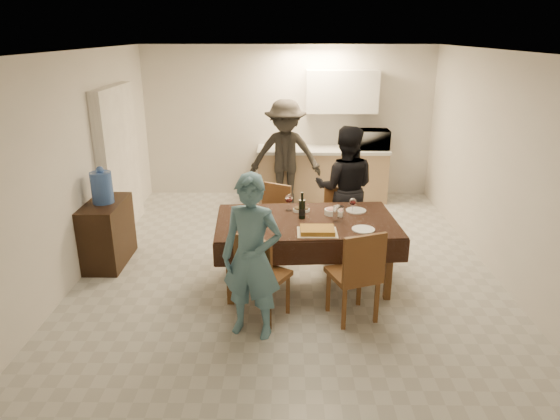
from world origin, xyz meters
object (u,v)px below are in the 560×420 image
at_px(water_pitcher, 338,214).
at_px(microwave, 371,139).
at_px(savoury_tart, 317,230).
at_px(wine_bottle, 302,205).
at_px(person_near, 252,258).
at_px(water_jug, 102,188).
at_px(person_far, 345,188).
at_px(console, 108,233).
at_px(person_kitchen, 285,155).
at_px(dining_table, 306,223).

distance_m(water_pitcher, microwave, 3.29).
xyz_separation_m(water_pitcher, savoury_tart, (-0.25, -0.33, -0.06)).
relative_size(wine_bottle, person_near, 0.19).
xyz_separation_m(water_jug, person_near, (1.93, -1.56, -0.20)).
distance_m(water_pitcher, savoury_tart, 0.42).
bearing_deg(person_far, microwave, -99.71).
bearing_deg(console, person_near, -38.88).
height_order(water_jug, wine_bottle, water_jug).
distance_m(person_far, person_kitchen, 1.80).
distance_m(dining_table, microwave, 3.36).
bearing_deg(dining_table, person_kitchen, 91.37).
bearing_deg(dining_table, person_far, 58.42).
height_order(dining_table, console, console).
bearing_deg(person_near, water_pitcher, 64.16).
bearing_deg(water_jug, person_near, -38.88).
xyz_separation_m(wine_bottle, microwave, (1.27, 3.07, 0.13)).
bearing_deg(console, person_kitchen, 43.97).
bearing_deg(water_jug, microwave, 35.17).
bearing_deg(wine_bottle, savoury_tart, -70.77).
relative_size(dining_table, wine_bottle, 6.77).
xyz_separation_m(dining_table, water_pitcher, (0.35, -0.05, 0.13)).
bearing_deg(microwave, person_near, 67.02).
height_order(dining_table, person_near, person_near).
relative_size(person_near, person_kitchen, 0.90).
height_order(savoury_tart, person_kitchen, person_kitchen).
height_order(wine_bottle, person_kitchen, person_kitchen).
height_order(water_jug, water_pitcher, water_jug).
height_order(water_pitcher, person_kitchen, person_kitchen).
bearing_deg(person_near, person_far, 78.50).
bearing_deg(water_jug, dining_table, -11.59).
bearing_deg(console, wine_bottle, -10.68).
distance_m(dining_table, wine_bottle, 0.20).
bearing_deg(person_kitchen, water_jug, -136.03).
relative_size(water_jug, wine_bottle, 1.25).
bearing_deg(person_near, person_kitchen, 101.49).
distance_m(water_pitcher, person_kitchen, 2.78).
relative_size(console, water_jug, 2.26).
bearing_deg(wine_bottle, console, 169.32).
bearing_deg(console, water_pitcher, -11.16).
xyz_separation_m(dining_table, console, (-2.48, 0.51, -0.35)).
bearing_deg(microwave, wine_bottle, 67.55).
height_order(person_far, person_kitchen, person_kitchen).
distance_m(savoury_tart, person_kitchen, 3.07).
bearing_deg(savoury_tart, water_pitcher, 52.85).
distance_m(person_near, person_far, 2.37).
bearing_deg(microwave, person_far, 72.12).
xyz_separation_m(savoury_tart, person_kitchen, (-0.35, 3.05, 0.08)).
bearing_deg(console, water_jug, -90.00).
bearing_deg(dining_table, water_pitcher, -12.06).
height_order(water_jug, person_near, person_near).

